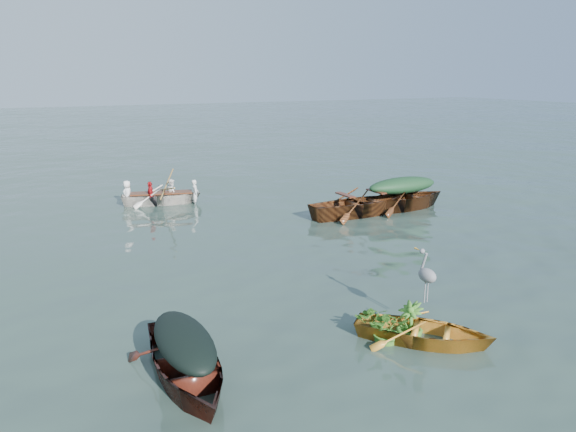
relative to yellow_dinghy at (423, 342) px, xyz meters
The scene contains 13 objects.
ground 3.32m from the yellow_dinghy, 74.51° to the left, with size 140.00×140.00×0.00m, color #30433B.
yellow_dinghy is the anchor object (origin of this frame).
dark_covered_boat 3.82m from the yellow_dinghy, behind, with size 1.34×3.61×0.90m, color #441910.
green_tarp_boat 9.24m from the yellow_dinghy, 54.30° to the left, with size 1.43×4.58×1.08m, color #472910.
open_wooden_boat 8.38m from the yellow_dinghy, 63.06° to the left, with size 1.47×4.73×1.13m, color brown.
rowed_boat 11.77m from the yellow_dinghy, 96.11° to the left, with size 1.09×3.63×0.83m, color white.
dark_tarp_cover 3.87m from the yellow_dinghy, behind, with size 0.74×1.98×0.40m, color black.
green_tarp_cover 9.28m from the yellow_dinghy, 54.30° to the left, with size 0.78×2.52×0.52m, color #173820.
thwart_benches 8.40m from the yellow_dinghy, 63.06° to the left, with size 0.88×2.36×0.04m, color #451C10, non-canonical shape.
heron 0.99m from the yellow_dinghy, 48.78° to the left, with size 0.28×0.40×0.92m, color gray, non-canonical shape.
dinghy_weeds 0.86m from the yellow_dinghy, 130.81° to the left, with size 0.70×0.90×0.60m, color #2E671B.
rowers 11.79m from the yellow_dinghy, 96.11° to the left, with size 0.98×2.54×0.76m, color silver.
oars 11.77m from the yellow_dinghy, 96.11° to the left, with size 2.60×0.60×0.06m, color olive, non-canonical shape.
Camera 1 is at (-6.58, -9.62, 4.22)m, focal length 35.00 mm.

